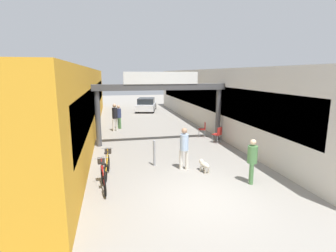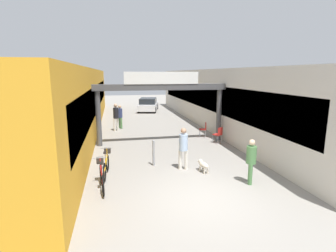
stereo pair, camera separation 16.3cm
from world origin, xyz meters
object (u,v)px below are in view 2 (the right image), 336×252
Objects in this scene: dog_on_leash at (203,165)px; cafe_chair_red_farther at (204,128)px; bicycle_orange_second at (106,164)px; pedestrian_with_dog at (183,146)px; bicycle_red_nearest at (101,176)px; pedestrian_companion at (251,159)px; cafe_chair_red_nearer at (219,134)px; pedestrian_carrying_crate at (116,115)px; bollard_post_metal at (154,153)px; parked_car_white at (148,105)px; pedestrian_elderly_walking at (120,115)px.

dog_on_leash is 5.84m from cafe_chair_red_farther.
dog_on_leash is 3.72m from bicycle_orange_second.
pedestrian_with_dog reaches higher than bicycle_red_nearest.
bicycle_red_nearest and bicycle_orange_second have the same top height.
dog_on_leash is at bearing 132.38° from pedestrian_companion.
pedestrian_companion is 1.95m from dog_on_leash.
pedestrian_companion is 1.78× the size of cafe_chair_red_nearer.
cafe_chair_red_nearer is (1.00, 5.33, -0.36)m from pedestrian_companion.
pedestrian_carrying_crate reaches higher than bollard_post_metal.
cafe_chair_red_farther is at bearing 101.13° from cafe_chair_red_nearer.
cafe_chair_red_nearer is 1.00× the size of cafe_chair_red_farther.
parked_car_white is at bearing 98.98° from cafe_chair_red_farther.
dog_on_leash is at bearing -6.89° from bicycle_orange_second.
cafe_chair_red_farther is (3.74, 4.41, -0.02)m from bollard_post_metal.
bollard_post_metal is 16.40m from parked_car_white.
pedestrian_with_dog reaches higher than cafe_chair_red_farther.
pedestrian_with_dog is 1.01× the size of bicycle_orange_second.
bicycle_orange_second is 7.58m from cafe_chair_red_farther.
pedestrian_carrying_crate is at bearing -110.08° from parked_car_white.
parked_car_white is (3.04, 8.32, -0.30)m from pedestrian_elderly_walking.
pedestrian_elderly_walking is at bearing 69.90° from pedestrian_carrying_crate.
pedestrian_carrying_crate is 5.93m from cafe_chair_red_farther.
pedestrian_elderly_walking is at bearing 112.02° from pedestrian_companion.
pedestrian_elderly_walking reaches higher than pedestrian_companion.
pedestrian_carrying_crate reaches higher than dog_on_leash.
bicycle_red_nearest is at bearing -102.12° from parked_car_white.
cafe_chair_red_farther is (5.64, 5.06, 0.10)m from bicycle_orange_second.
bollard_post_metal reaches higher than cafe_chair_red_nearer.
pedestrian_with_dog is 2.65m from pedestrian_companion.
bicycle_orange_second is (-4.94, 1.82, -0.46)m from pedestrian_companion.
pedestrian_elderly_walking is 6.09m from cafe_chair_red_farther.
cafe_chair_red_farther is at bearing -28.34° from pedestrian_carrying_crate.
pedestrian_companion is 1.78× the size of cafe_chair_red_farther.
pedestrian_elderly_walking reaches higher than cafe_chair_red_farther.
cafe_chair_red_farther is (-0.30, 1.55, 0.00)m from cafe_chair_red_nearer.
dog_on_leash is at bearing 10.66° from bicycle_red_nearest.
bicycle_red_nearest is 8.49m from cafe_chair_red_farther.
bicycle_orange_second is at bearing 159.84° from pedestrian_companion.
pedestrian_with_dog is 16.98m from parked_car_white.
pedestrian_companion is 2.42× the size of dog_on_leash.
pedestrian_elderly_walking reaches higher than bicycle_orange_second.
pedestrian_carrying_crate is 0.82m from pedestrian_elderly_walking.
pedestrian_with_dog is at bearing -71.98° from pedestrian_carrying_crate.
bollard_post_metal is (1.18, -7.98, -0.38)m from pedestrian_elderly_walking.
pedestrian_companion is at bearing -95.78° from cafe_chair_red_farther.
cafe_chair_red_nearer is 0.21× the size of parked_car_white.
bollard_post_metal is at bearing 140.98° from pedestrian_companion.
pedestrian_with_dog reaches higher than pedestrian_companion.
pedestrian_carrying_crate is 7.38m from bollard_post_metal.
bollard_post_metal is at bearing 148.89° from pedestrian_with_dog.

